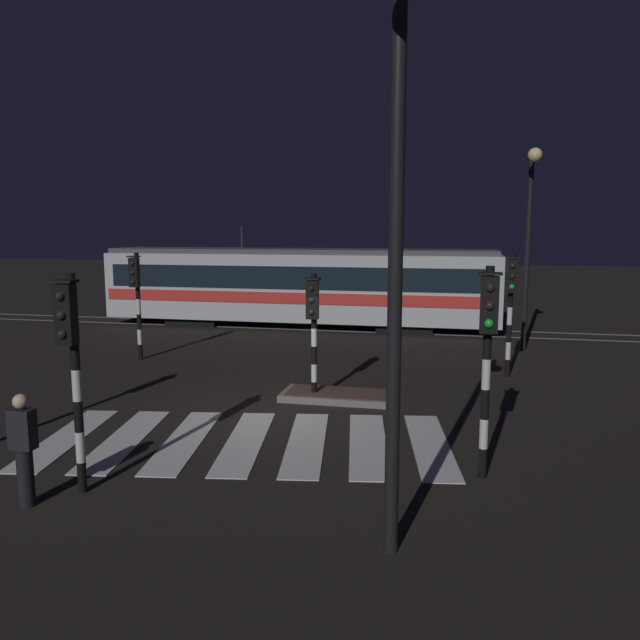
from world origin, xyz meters
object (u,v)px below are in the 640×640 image
at_px(traffic_light_corner_far_right, 511,296).
at_px(pedestrian_waiting_at_kerb, 24,449).
at_px(traffic_light_median_centre, 313,318).
at_px(traffic_light_kerb_mid_left, 71,351).
at_px(traffic_light_corner_far_left, 136,290).
at_px(street_lamp_near_kerb, 395,191).
at_px(street_lamp_trackside_right, 530,224).
at_px(traffic_light_corner_near_right, 488,341).
at_px(tram, 298,285).

height_order(traffic_light_corner_far_right, pedestrian_waiting_at_kerb, traffic_light_corner_far_right).
bearing_deg(traffic_light_median_centre, traffic_light_kerb_mid_left, -111.10).
bearing_deg(traffic_light_median_centre, traffic_light_corner_far_left, 152.34).
relative_size(traffic_light_corner_far_right, street_lamp_near_kerb, 0.48).
bearing_deg(street_lamp_trackside_right, traffic_light_corner_near_right, -98.48).
bearing_deg(traffic_light_median_centre, traffic_light_corner_near_right, -46.82).
height_order(traffic_light_kerb_mid_left, street_lamp_near_kerb, street_lamp_near_kerb).
relative_size(traffic_light_corner_far_right, traffic_light_kerb_mid_left, 0.99).
relative_size(traffic_light_median_centre, street_lamp_trackside_right, 0.46).
bearing_deg(traffic_light_corner_near_right, tram, 115.06).
bearing_deg(pedestrian_waiting_at_kerb, street_lamp_trackside_right, 59.05).
xyz_separation_m(traffic_light_kerb_mid_left, street_lamp_near_kerb, (4.90, -0.92, 2.25)).
bearing_deg(street_lamp_near_kerb, street_lamp_trackside_right, 78.44).
xyz_separation_m(street_lamp_near_kerb, pedestrian_waiting_at_kerb, (-5.43, 0.40, -3.64)).
bearing_deg(traffic_light_corner_far_right, traffic_light_corner_far_left, -179.56).
xyz_separation_m(traffic_light_corner_near_right, pedestrian_waiting_at_kerb, (-6.66, -2.49, -1.44)).
bearing_deg(traffic_light_corner_far_right, traffic_light_kerb_mid_left, -126.66).
distance_m(street_lamp_trackside_right, tram, 9.65).
xyz_separation_m(traffic_light_kerb_mid_left, street_lamp_trackside_right, (7.84, 13.42, 1.95)).
distance_m(traffic_light_corner_far_right, pedestrian_waiting_at_kerb, 12.60).
bearing_deg(street_lamp_trackside_right, traffic_light_corner_far_left, -161.22).
bearing_deg(traffic_light_corner_far_left, traffic_light_corner_near_right, -35.99).
bearing_deg(traffic_light_corner_far_left, street_lamp_near_kerb, -48.95).
relative_size(traffic_light_median_centre, traffic_light_kerb_mid_left, 0.88).
height_order(traffic_light_corner_far_left, street_lamp_near_kerb, street_lamp_near_kerb).
xyz_separation_m(tram, pedestrian_waiting_at_kerb, (0.31, -17.38, -0.87)).
height_order(traffic_light_kerb_mid_left, street_lamp_trackside_right, street_lamp_trackside_right).
distance_m(traffic_light_corner_near_right, traffic_light_median_centre, 5.57).
height_order(traffic_light_corner_near_right, traffic_light_median_centre, traffic_light_corner_near_right).
bearing_deg(traffic_light_corner_far_left, traffic_light_kerb_mid_left, -66.56).
xyz_separation_m(street_lamp_trackside_right, street_lamp_near_kerb, (-2.93, -14.35, 0.30)).
bearing_deg(traffic_light_median_centre, traffic_light_corner_far_right, 36.06).
height_order(traffic_light_corner_far_left, pedestrian_waiting_at_kerb, traffic_light_corner_far_left).
bearing_deg(street_lamp_near_kerb, tram, 107.88).
bearing_deg(street_lamp_trackside_right, traffic_light_kerb_mid_left, -120.28).
xyz_separation_m(traffic_light_corner_near_right, traffic_light_corner_far_left, (-10.19, 7.40, -0.10)).
bearing_deg(traffic_light_corner_near_right, traffic_light_corner_far_right, 83.06).
bearing_deg(traffic_light_kerb_mid_left, pedestrian_waiting_at_kerb, -135.16).
height_order(traffic_light_corner_far_left, street_lamp_trackside_right, street_lamp_trackside_right).
bearing_deg(traffic_light_kerb_mid_left, traffic_light_corner_far_right, 53.34).
bearing_deg(traffic_light_kerb_mid_left, traffic_light_corner_far_left, 113.44).
relative_size(street_lamp_near_kerb, pedestrian_waiting_at_kerb, 4.16).
distance_m(street_lamp_trackside_right, street_lamp_near_kerb, 14.65).
bearing_deg(traffic_light_kerb_mid_left, traffic_light_corner_near_right, 17.82).
height_order(traffic_light_corner_near_right, traffic_light_kerb_mid_left, traffic_light_corner_near_right).
height_order(traffic_light_corner_far_right, street_lamp_near_kerb, street_lamp_near_kerb).
bearing_deg(traffic_light_kerb_mid_left, street_lamp_near_kerb, -10.65).
distance_m(traffic_light_corner_far_left, street_lamp_near_kerb, 13.85).
relative_size(traffic_light_corner_near_right, pedestrian_waiting_at_kerb, 2.05).
bearing_deg(pedestrian_waiting_at_kerb, street_lamp_near_kerb, -4.22).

